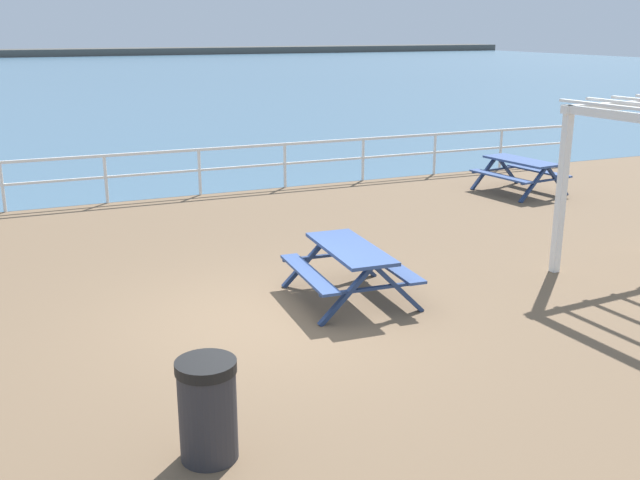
% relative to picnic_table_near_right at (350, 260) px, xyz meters
% --- Properties ---
extents(ground_plane, '(30.00, 24.00, 0.20)m').
position_rel_picnic_table_near_right_xyz_m(ground_plane, '(-1.36, -0.31, -0.68)').
color(ground_plane, brown).
extents(sea_band, '(142.00, 90.00, 0.01)m').
position_rel_picnic_table_near_right_xyz_m(sea_band, '(-1.36, 52.44, -0.58)').
color(sea_band, '#476B84').
rests_on(sea_band, ground).
extents(distant_shoreline, '(142.00, 6.00, 1.80)m').
position_rel_picnic_table_near_right_xyz_m(distant_shoreline, '(-1.36, 95.44, -0.58)').
color(distant_shoreline, '#4C4C47').
rests_on(distant_shoreline, ground).
extents(seaward_railing, '(23.07, 0.07, 1.08)m').
position_rel_picnic_table_near_right_xyz_m(seaward_railing, '(-1.36, 7.44, 0.17)').
color(seaward_railing, white).
rests_on(seaward_railing, ground).
extents(picnic_table_near_right, '(1.62, 1.87, 0.80)m').
position_rel_picnic_table_near_right_xyz_m(picnic_table_near_right, '(0.00, 0.00, 0.00)').
color(picnic_table_near_right, '#334C84').
rests_on(picnic_table_near_right, ground).
extents(picnic_table_mid_centre, '(1.76, 1.99, 0.80)m').
position_rel_picnic_table_near_right_xyz_m(picnic_table_mid_centre, '(6.63, 4.76, 0.00)').
color(picnic_table_mid_centre, '#334C84').
rests_on(picnic_table_mid_centre, ground).
extents(litter_bin, '(0.55, 0.55, 0.95)m').
position_rel_picnic_table_near_right_xyz_m(litter_bin, '(-2.88, -3.14, -0.10)').
color(litter_bin, '#2D2D33').
rests_on(litter_bin, ground).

